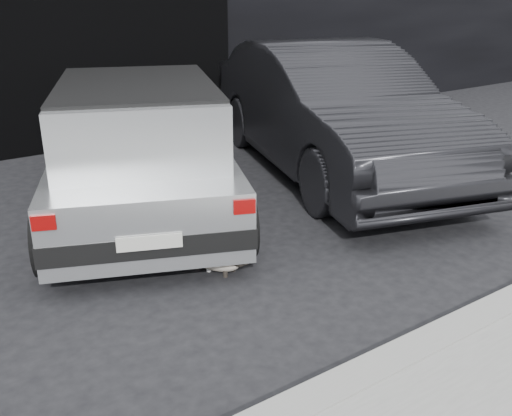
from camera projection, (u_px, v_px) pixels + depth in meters
ground at (183, 241)px, 5.64m from camera, size 80.00×80.00×0.00m
garage_opening at (116, 59)px, 8.76m from camera, size 4.00×0.10×2.60m
curb at (471, 325)px, 4.15m from camera, size 18.00×0.25×0.12m
silver_hatchback at (140, 142)px, 6.09m from camera, size 3.10×4.31×1.45m
second_car at (331, 110)px, 7.48m from camera, size 3.14×5.37×1.67m
cat_siamese at (219, 259)px, 5.01m from camera, size 0.45×0.69×0.26m
cat_white at (225, 248)px, 5.11m from camera, size 0.73×0.32×0.34m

